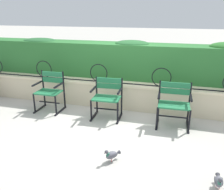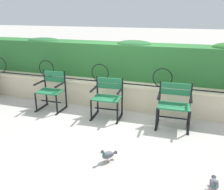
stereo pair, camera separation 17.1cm
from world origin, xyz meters
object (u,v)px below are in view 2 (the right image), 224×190
object	(u,v)px
park_chair_centre	(108,96)
pigeon_near_chairs	(214,184)
park_chair_right	(174,104)
park_chair_left	(52,89)
pigeon_far_side	(108,155)

from	to	relation	value
park_chair_centre	pigeon_near_chairs	size ratio (longest dim) A/B	2.85
park_chair_right	pigeon_near_chairs	size ratio (longest dim) A/B	2.92
park_chair_centre	park_chair_right	size ratio (longest dim) A/B	0.98
park_chair_centre	park_chair_right	world-z (taller)	park_chair_right
park_chair_left	park_chair_centre	xyz separation A→B (m)	(1.36, -0.03, -0.01)
pigeon_far_side	park_chair_right	bearing A→B (deg)	61.65
pigeon_near_chairs	pigeon_far_side	xyz separation A→B (m)	(-1.46, 0.19, 0.00)
park_chair_left	pigeon_far_side	distance (m)	2.49
park_chair_left	pigeon_near_chairs	world-z (taller)	park_chair_left
park_chair_right	pigeon_far_side	bearing A→B (deg)	-118.35
pigeon_far_side	park_chair_left	bearing A→B (deg)	140.39
pigeon_near_chairs	pigeon_far_side	world-z (taller)	same
park_chair_left	pigeon_far_side	size ratio (longest dim) A/B	3.47
park_chair_centre	pigeon_near_chairs	xyz separation A→B (m)	(2.00, -1.73, -0.34)
park_chair_right	pigeon_far_side	distance (m)	1.77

